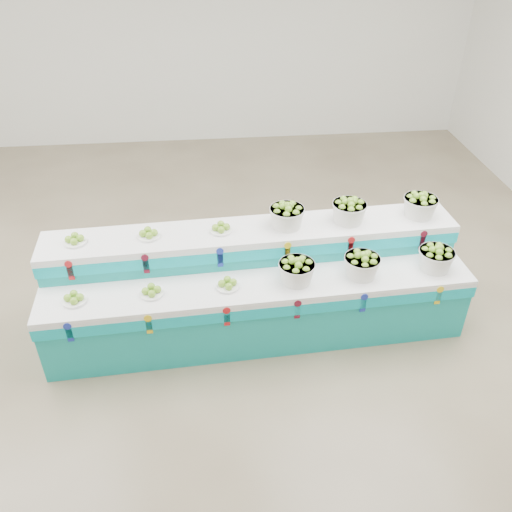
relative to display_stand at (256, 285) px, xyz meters
name	(u,v)px	position (x,y,z in m)	size (l,w,h in m)	color
ground	(178,324)	(-0.82, 0.08, -0.51)	(10.00, 10.00, 0.00)	brown
back_wall	(174,23)	(-0.82, 5.08, 1.49)	(10.00, 10.00, 0.00)	silver
display_stand	(256,285)	(0.00, 0.00, 0.00)	(4.13, 1.06, 1.02)	teal
plate_lower_left	(74,298)	(-1.68, -0.34, 0.26)	(0.22, 0.22, 0.09)	white
plate_lower_mid	(151,290)	(-0.99, -0.31, 0.26)	(0.22, 0.22, 0.09)	white
plate_lower_right	(228,283)	(-0.29, -0.27, 0.26)	(0.22, 0.22, 0.09)	white
basket_lower_left	(297,271)	(0.36, -0.24, 0.33)	(0.34, 0.34, 0.25)	silver
basket_lower_mid	(362,265)	(0.99, -0.21, 0.33)	(0.34, 0.34, 0.25)	silver
basket_lower_right	(436,258)	(1.73, -0.17, 0.33)	(0.34, 0.34, 0.25)	silver
plate_upper_left	(75,239)	(-1.70, 0.17, 0.56)	(0.22, 0.22, 0.09)	white
plate_upper_mid	(148,233)	(-1.02, 0.20, 0.56)	(0.22, 0.22, 0.09)	white
plate_upper_right	(221,227)	(-0.32, 0.24, 0.56)	(0.22, 0.22, 0.09)	white
basket_upper_left	(287,215)	(0.33, 0.27, 0.63)	(0.34, 0.34, 0.25)	silver
basket_upper_mid	(349,211)	(0.96, 0.30, 0.63)	(0.34, 0.34, 0.25)	silver
basket_upper_right	(420,205)	(1.71, 0.34, 0.63)	(0.34, 0.34, 0.25)	silver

